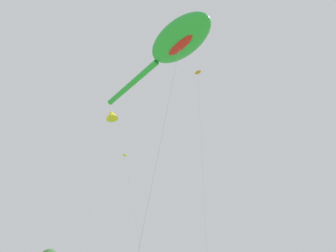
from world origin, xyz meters
The scene contains 4 objects.
big_show_kite centered at (-1.05, 7.01, 16.45)m, with size 3.30×12.50×17.16m.
small_kite_stunt_black centered at (7.21, 11.09, 21.18)m, with size 2.47×2.85×22.10m.
small_kite_bird_shape centered at (5.04, 20.49, 12.98)m, with size 4.27×0.97×13.95m.
small_kite_triangle_green centered at (-0.65, 15.38, 14.30)m, with size 2.14×1.63×14.91m.
Camera 1 is at (-10.26, -1.18, 1.51)m, focal length 26.50 mm.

